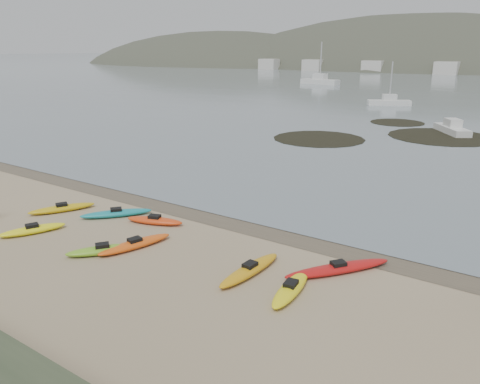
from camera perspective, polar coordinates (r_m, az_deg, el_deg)
The scene contains 4 objects.
ground at distance 23.51m, azimuth 0.00°, elevation -3.49°, with size 600.00×600.00×0.00m, color tan.
wet_sand at distance 23.28m, azimuth -0.42°, elevation -3.70°, with size 60.00×60.00×0.00m, color brown.
kayaks at distance 20.95m, azimuth -9.52°, elevation -5.91°, with size 17.60×7.83×0.34m.
kelp_mats at distance 49.08m, azimuth 17.97°, elevation 6.66°, with size 18.68×21.50×0.04m.
Camera 1 is at (12.39, -18.17, 8.31)m, focal length 35.00 mm.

